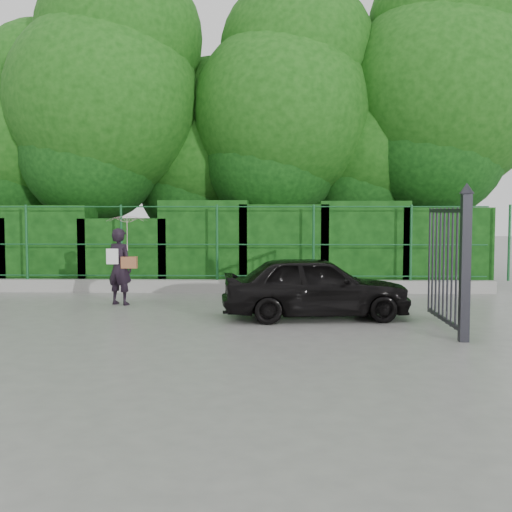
{
  "coord_description": "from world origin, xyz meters",
  "views": [
    {
      "loc": [
        1.79,
        -10.74,
        1.94
      ],
      "look_at": [
        1.43,
        1.3,
        1.1
      ],
      "focal_mm": 45.0,
      "sensor_mm": 36.0,
      "label": 1
    }
  ],
  "objects": [
    {
      "name": "gate",
      "position": [
        4.6,
        -0.72,
        1.19
      ],
      "size": [
        0.22,
        2.33,
        2.36
      ],
      "color": "#232328",
      "rests_on": "ground"
    },
    {
      "name": "hedge",
      "position": [
        0.19,
        5.5,
        1.02
      ],
      "size": [
        14.2,
        1.2,
        2.21
      ],
      "color": "black",
      "rests_on": "ground"
    },
    {
      "name": "car",
      "position": [
        2.52,
        0.85,
        0.58
      ],
      "size": [
        3.51,
        1.7,
        1.16
      ],
      "primitive_type": "imported",
      "rotation": [
        0.0,
        0.0,
        1.67
      ],
      "color": "black",
      "rests_on": "ground"
    },
    {
      "name": "kerb",
      "position": [
        0.0,
        4.5,
        0.15
      ],
      "size": [
        14.0,
        0.25,
        0.3
      ],
      "primitive_type": "cube",
      "color": "#9E9E99",
      "rests_on": "ground"
    },
    {
      "name": "ground",
      "position": [
        0.0,
        0.0,
        0.0
      ],
      "size": [
        80.0,
        80.0,
        0.0
      ],
      "primitive_type": "plane",
      "color": "gray"
    },
    {
      "name": "trees",
      "position": [
        1.14,
        7.74,
        4.62
      ],
      "size": [
        17.1,
        6.15,
        8.08
      ],
      "color": "black",
      "rests_on": "ground"
    },
    {
      "name": "woman",
      "position": [
        -1.35,
        2.45,
        1.22
      ],
      "size": [
        0.91,
        0.86,
        1.88
      ],
      "color": "black",
      "rests_on": "ground"
    },
    {
      "name": "fence",
      "position": [
        0.22,
        4.5,
        1.2
      ],
      "size": [
        14.13,
        0.06,
        1.8
      ],
      "color": "#165026",
      "rests_on": "kerb"
    }
  ]
}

